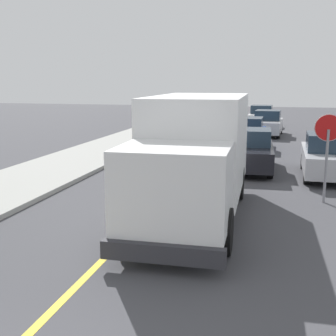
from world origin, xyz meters
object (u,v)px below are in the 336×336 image
at_px(parked_car_mid, 247,134).
at_px(parked_car_furthest, 261,116).
at_px(parked_car_near, 250,151).
at_px(box_truck, 195,151).
at_px(parked_van_across, 328,157).
at_px(stop_sign, 328,141).
at_px(parked_car_far, 267,124).

xyz_separation_m(parked_car_mid, parked_car_furthest, (0.24, 12.17, 0.00)).
bearing_deg(parked_car_mid, parked_car_near, -84.33).
distance_m(box_truck, parked_van_across, 7.24).
xyz_separation_m(parked_car_mid, stop_sign, (3.08, -10.13, 1.06)).
xyz_separation_m(parked_car_mid, parked_car_far, (0.90, 6.21, 0.00)).
relative_size(box_truck, parked_car_near, 1.62).
height_order(parked_car_mid, parked_car_furthest, same).
relative_size(parked_car_far, parked_van_across, 1.02).
bearing_deg(stop_sign, box_truck, -147.66).
relative_size(parked_car_near, stop_sign, 1.69).
height_order(box_truck, parked_car_furthest, box_truck).
height_order(parked_car_mid, parked_car_far, same).
bearing_deg(stop_sign, parked_car_near, 119.75).
bearing_deg(parked_car_near, parked_car_furthest, 91.06).
bearing_deg(parked_car_near, stop_sign, -60.25).
distance_m(parked_car_near, parked_car_mid, 5.77).
distance_m(parked_car_mid, parked_car_furthest, 12.17).
xyz_separation_m(parked_van_across, stop_sign, (-0.43, -3.75, 1.06)).
xyz_separation_m(box_truck, parked_car_near, (1.02, 6.63, -0.97)).
distance_m(parked_car_far, stop_sign, 16.52).
bearing_deg(parked_car_furthest, box_truck, -91.60).
distance_m(box_truck, parked_car_near, 6.77).
bearing_deg(parked_car_far, parked_car_furthest, 96.34).
relative_size(box_truck, parked_van_across, 1.64).
bearing_deg(parked_car_near, parked_van_across, -12.28).
height_order(box_truck, parked_car_near, box_truck).
distance_m(parked_car_far, parked_car_furthest, 5.99).
relative_size(box_truck, parked_car_furthest, 1.62).
bearing_deg(parked_car_far, box_truck, -94.14).
xyz_separation_m(parked_car_near, parked_car_furthest, (-0.33, 17.91, 0.00)).
xyz_separation_m(parked_car_near, stop_sign, (2.51, -4.39, 1.06)).
height_order(parked_car_mid, stop_sign, stop_sign).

